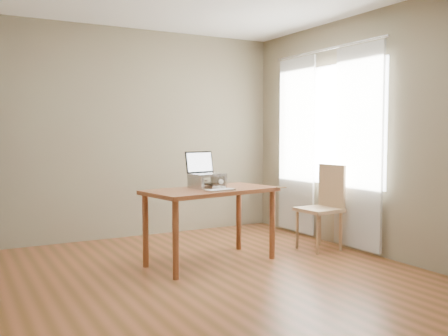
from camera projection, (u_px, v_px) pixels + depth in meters
room at (214, 134)px, 4.27m from camera, size 4.04×4.54×2.64m
curtains at (325, 145)px, 5.88m from camera, size 0.03×1.90×2.25m
desk at (211, 199)px, 4.99m from camera, size 1.40×0.87×0.75m
laptop_stand at (207, 180)px, 5.05m from camera, size 0.32×0.25×0.13m
laptop at (205, 169)px, 5.09m from camera, size 0.37×0.33×0.24m
keyboard at (220, 190)px, 4.78m from camera, size 0.31×0.17×0.02m
coaster at (281, 187)px, 5.08m from camera, size 0.11×0.11×0.01m
cat at (207, 181)px, 5.08m from camera, size 0.26×0.49×0.17m
chair at (324, 204)px, 5.60m from camera, size 0.44×0.44×0.95m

